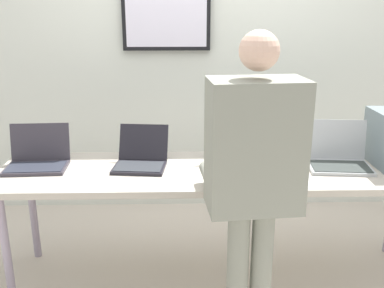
% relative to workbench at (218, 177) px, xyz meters
% --- Properties ---
extents(ground, '(8.00, 8.00, 0.04)m').
position_rel_workbench_xyz_m(ground, '(0.00, 0.00, -0.72)').
color(ground, beige).
extents(back_wall, '(8.00, 0.11, 2.62)m').
position_rel_workbench_xyz_m(back_wall, '(-0.01, 1.13, 0.62)').
color(back_wall, silver).
rests_on(back_wall, ground).
extents(workbench, '(2.74, 0.70, 0.75)m').
position_rel_workbench_xyz_m(workbench, '(0.00, 0.00, 0.00)').
color(workbench, '#B4AB9D').
rests_on(workbench, ground).
extents(laptop_station_0, '(0.38, 0.31, 0.25)m').
position_rel_workbench_xyz_m(laptop_station_0, '(-1.13, 0.07, 0.11)').
color(laptop_station_0, '#39343E').
rests_on(laptop_station_0, workbench).
extents(laptop_station_1, '(0.35, 0.37, 0.23)m').
position_rel_workbench_xyz_m(laptop_station_1, '(-0.49, 0.07, 0.11)').
color(laptop_station_1, black).
rests_on(laptop_station_1, workbench).
extents(laptop_station_2, '(0.40, 0.34, 0.24)m').
position_rel_workbench_xyz_m(laptop_station_2, '(0.13, 0.04, 0.11)').
color(laptop_station_2, '#272627').
rests_on(laptop_station_2, workbench).
extents(laptop_station_3, '(0.41, 0.34, 0.27)m').
position_rel_workbench_xyz_m(laptop_station_3, '(0.76, 0.04, 0.11)').
color(laptop_station_3, '#B1B5B9').
rests_on(laptop_station_3, workbench).
extents(person, '(0.47, 0.62, 1.63)m').
position_rel_workbench_xyz_m(person, '(0.11, -0.62, 0.28)').
color(person, gray).
rests_on(person, ground).
extents(paper_sheet, '(0.23, 0.31, 0.00)m').
position_rel_workbench_xyz_m(paper_sheet, '(0.44, -0.17, 0.05)').
color(paper_sheet, white).
rests_on(paper_sheet, workbench).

